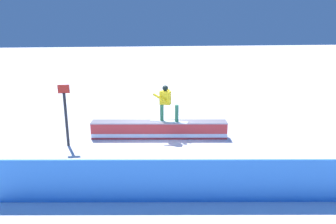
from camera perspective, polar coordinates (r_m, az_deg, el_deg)
ground_plane at (r=12.38m, az=-1.60°, el=-4.65°), size 120.00×120.00×0.00m
grind_box at (r=12.29m, az=-1.61°, el=-3.33°), size 5.28×1.32×0.66m
snowboarder at (r=12.00m, az=-0.28°, el=1.82°), size 1.46×0.88×1.41m
safety_fence at (r=7.85m, az=2.68°, el=-12.43°), size 9.32×1.42×1.13m
trail_marker at (r=11.76m, az=-18.09°, el=-0.35°), size 0.40×0.10×2.26m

